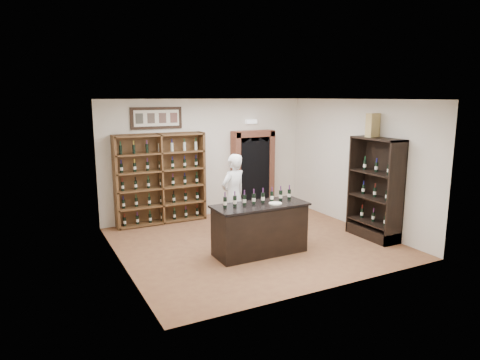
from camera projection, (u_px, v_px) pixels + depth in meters
name	position (u px, v px, depth m)	size (l,w,h in m)	color
floor	(254.00, 242.00, 9.10)	(5.50, 5.50, 0.00)	brown
ceiling	(255.00, 99.00, 8.52)	(5.50, 5.50, 0.00)	white
wall_back	(207.00, 158.00, 10.99)	(5.50, 0.04, 3.00)	silver
wall_left	(119.00, 186.00, 7.58)	(0.04, 5.00, 3.00)	silver
wall_right	(356.00, 164.00, 10.05)	(0.04, 5.00, 3.00)	silver
wine_shelf	(160.00, 179.00, 10.34)	(2.20, 0.38, 2.20)	brown
framed_picture	(156.00, 118.00, 10.18)	(1.25, 0.04, 0.52)	black
arched_doorway	(253.00, 169.00, 11.48)	(1.17, 0.35, 2.17)	black
emergency_light	(251.00, 122.00, 11.31)	(0.30, 0.10, 0.10)	white
tasting_counter	(260.00, 229.00, 8.39)	(1.88, 0.78, 1.00)	black
counter_bottle_0	(225.00, 202.00, 8.01)	(0.07, 0.07, 0.30)	black
counter_bottle_1	(235.00, 201.00, 8.11)	(0.07, 0.07, 0.30)	black
counter_bottle_2	(244.00, 200.00, 8.20)	(0.07, 0.07, 0.30)	black
counter_bottle_3	(254.00, 199.00, 8.29)	(0.07, 0.07, 0.30)	black
counter_bottle_4	(263.00, 198.00, 8.38)	(0.07, 0.07, 0.30)	black
counter_bottle_5	(272.00, 196.00, 8.48)	(0.07, 0.07, 0.30)	black
counter_bottle_6	(281.00, 195.00, 8.57)	(0.07, 0.07, 0.30)	black
counter_bottle_7	(289.00, 194.00, 8.66)	(0.07, 0.07, 0.30)	black
side_cabinet	(375.00, 204.00, 9.31)	(0.48, 1.20, 2.20)	black
shopkeeper	(233.00, 195.00, 9.43)	(0.67, 0.44, 1.83)	white
plate	(275.00, 203.00, 8.32)	(0.26, 0.26, 0.02)	silver
wine_crate	(373.00, 125.00, 9.16)	(0.36, 0.15, 0.50)	tan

